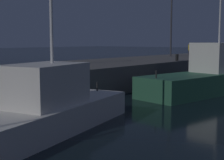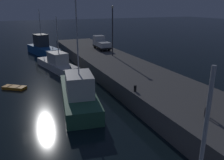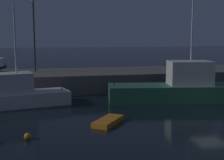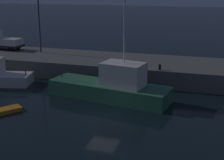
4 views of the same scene
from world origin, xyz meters
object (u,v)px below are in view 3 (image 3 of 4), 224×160
object	(u,v)px
fishing_boat_white	(6,96)
lamp_post_west	(34,29)
fishing_trawler_red	(177,87)
dinghy_red_small	(108,121)
mooring_buoy_near	(28,136)
bollard_west	(191,70)

from	to	relation	value
fishing_boat_white	lamp_post_west	distance (m)	11.25
fishing_trawler_red	dinghy_red_small	bearing A→B (deg)	-141.66
mooring_buoy_near	lamp_post_west	bearing A→B (deg)	89.53
fishing_boat_white	lamp_post_west	size ratio (longest dim) A/B	1.37
fishing_trawler_red	fishing_boat_white	distance (m)	15.70
mooring_buoy_near	bollard_west	bearing A→B (deg)	38.15
dinghy_red_small	mooring_buoy_near	xyz separation A→B (m)	(-5.41, -2.31, 0.03)
fishing_boat_white	mooring_buoy_near	xyz separation A→B (m)	(2.15, -9.41, -0.81)
fishing_trawler_red	lamp_post_west	size ratio (longest dim) A/B	1.52
fishing_trawler_red	dinghy_red_small	xyz separation A→B (m)	(-8.13, -6.43, -1.12)
lamp_post_west	fishing_trawler_red	bearing A→B (deg)	-36.65
fishing_trawler_red	fishing_boat_white	xyz separation A→B (m)	(-15.68, 0.67, -0.28)
dinghy_red_small	mooring_buoy_near	distance (m)	5.88
fishing_boat_white	dinghy_red_small	distance (m)	10.40
fishing_boat_white	bollard_west	xyz separation A→B (m)	(19.51, 4.23, 1.37)
fishing_boat_white	lamp_post_west	world-z (taller)	lamp_post_west
dinghy_red_small	lamp_post_west	xyz separation A→B (m)	(-5.26, 16.38, 6.75)
fishing_trawler_red	lamp_post_west	world-z (taller)	fishing_trawler_red
fishing_trawler_red	dinghy_red_small	distance (m)	10.42
lamp_post_west	bollard_west	xyz separation A→B (m)	(17.21, -5.05, -4.54)
mooring_buoy_near	lamp_post_west	distance (m)	19.87
fishing_boat_white	lamp_post_west	bearing A→B (deg)	76.09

